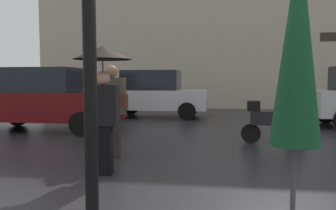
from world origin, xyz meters
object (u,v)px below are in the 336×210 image
at_px(parked_scooter, 271,120).
at_px(parked_car_right, 155,93).
at_px(pedestrian_with_bag, 112,106).
at_px(pedestrian_with_umbrella, 103,77).
at_px(folded_patio_umbrella_far, 297,54).
at_px(parked_car_left, 44,99).

height_order(parked_scooter, parked_car_right, parked_car_right).
bearing_deg(pedestrian_with_bag, pedestrian_with_umbrella, 47.01).
height_order(pedestrian_with_umbrella, parked_car_right, pedestrian_with_umbrella).
xyz_separation_m(folded_patio_umbrella_far, pedestrian_with_bag, (-2.50, 3.71, -0.66)).
bearing_deg(parked_car_left, pedestrian_with_umbrella, -58.30).
distance_m(parked_car_left, parked_car_right, 4.83).
bearing_deg(pedestrian_with_bag, folded_patio_umbrella_far, 69.96).
bearing_deg(folded_patio_umbrella_far, pedestrian_with_bag, 123.93).
relative_size(pedestrian_with_umbrella, pedestrian_with_bag, 1.14).
bearing_deg(pedestrian_with_umbrella, folded_patio_umbrella_far, -125.23).
distance_m(pedestrian_with_bag, parked_car_right, 7.17).
bearing_deg(parked_car_right, pedestrian_with_bag, -76.08).
xyz_separation_m(folded_patio_umbrella_far, pedestrian_with_umbrella, (-2.28, 2.62, -0.13)).
distance_m(folded_patio_umbrella_far, pedestrian_with_bag, 4.52).
bearing_deg(folded_patio_umbrella_far, pedestrian_with_umbrella, 131.12).
bearing_deg(pedestrian_with_umbrella, pedestrian_with_bag, 24.63).
xyz_separation_m(pedestrian_with_umbrella, parked_car_left, (-3.36, 4.18, -0.59)).
relative_size(pedestrian_with_umbrella, parked_scooter, 1.36).
bearing_deg(parked_car_right, folded_patio_umbrella_far, -64.77).
bearing_deg(parked_car_left, pedestrian_with_bag, -51.52).
height_order(pedestrian_with_bag, parked_car_left, parked_car_left).
height_order(folded_patio_umbrella_far, parked_scooter, folded_patio_umbrella_far).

